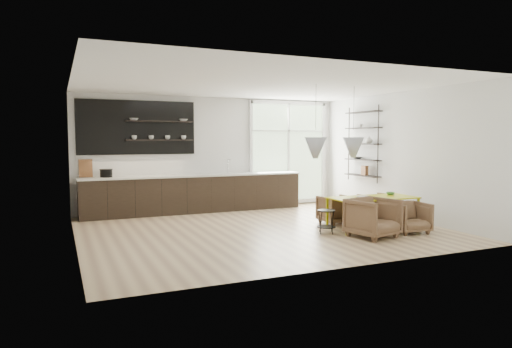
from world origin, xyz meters
name	(u,v)px	position (x,y,z in m)	size (l,w,h in m)	color
room	(265,155)	(0.58, 1.10, 1.46)	(7.02, 6.01, 2.91)	#D2B589
kitchen_run	(192,188)	(-0.70, 2.69, 0.60)	(5.54, 0.69, 2.75)	black
right_shelving	(363,146)	(3.36, 1.17, 1.65)	(0.26, 1.22, 1.90)	black
dining_table	(373,199)	(2.10, -0.85, 0.61)	(1.80, 0.84, 0.65)	#BDC00C
armchair_back_left	(336,210)	(1.74, -0.07, 0.31)	(0.65, 0.67, 0.61)	brown
armchair_back_right	(378,208)	(2.70, -0.28, 0.31)	(0.67, 0.69, 0.63)	brown
armchair_front_left	(373,218)	(1.59, -1.51, 0.37)	(0.78, 0.81, 0.73)	brown
armchair_front_right	(409,217)	(2.50, -1.46, 0.30)	(0.65, 0.66, 0.60)	brown
wire_stool	(326,218)	(0.99, -0.86, 0.29)	(0.36, 0.36, 0.46)	black
table_book	(361,197)	(1.78, -0.89, 0.66)	(0.23, 0.31, 0.03)	white
table_bowl	(390,193)	(2.68, -0.69, 0.68)	(0.18, 0.18, 0.06)	#477C45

